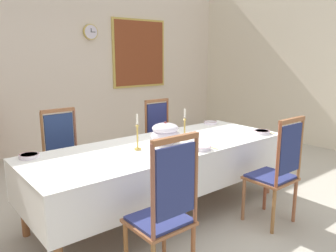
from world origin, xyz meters
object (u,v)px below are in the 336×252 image
(spoon_primary, at_px, (208,146))
(mounted_clock, at_px, (91,32))
(candlestick_west, at_px, (137,135))
(spoon_secondary, at_px, (267,131))
(bowl_far_right, at_px, (29,156))
(chair_south_a, at_px, (165,210))
(chair_south_b, at_px, (277,170))
(bowl_far_left, at_px, (210,122))
(chair_north_a, at_px, (65,155))
(candlestick_east, at_px, (185,128))
(bowl_near_right, at_px, (262,132))
(dining_table, at_px, (162,151))
(soup_tureen, at_px, (165,133))
(bowl_near_left, at_px, (202,147))
(chair_north_b, at_px, (162,137))
(framed_painting, at_px, (139,53))

(spoon_primary, bearing_deg, mounted_clock, 82.62)
(candlestick_west, height_order, spoon_secondary, candlestick_west)
(bowl_far_right, bearing_deg, chair_south_a, -68.34)
(chair_south_b, relative_size, bowl_far_left, 6.27)
(chair_north_a, xyz_separation_m, mounted_clock, (1.50, 2.22, 1.55))
(candlestick_east, height_order, bowl_far_left, candlestick_east)
(chair_north_a, distance_m, candlestick_west, 1.07)
(candlestick_east, distance_m, bowl_near_right, 1.01)
(dining_table, height_order, bowl_far_left, bowl_far_left)
(dining_table, height_order, soup_tureen, soup_tureen)
(chair_north_a, bearing_deg, chair_south_b, 127.70)
(chair_south_b, bearing_deg, dining_table, 127.95)
(candlestick_east, relative_size, spoon_primary, 1.98)
(spoon_secondary, bearing_deg, bowl_far_right, 173.59)
(bowl_near_right, xyz_separation_m, bowl_far_left, (-0.07, 0.80, -0.00))
(candlestick_east, distance_m, spoon_primary, 0.40)
(bowl_near_right, distance_m, spoon_secondary, 0.14)
(bowl_far_left, xyz_separation_m, mounted_clock, (-0.39, 2.72, 1.32))
(soup_tureen, height_order, spoon_primary, soup_tureen)
(bowl_near_left, bearing_deg, spoon_primary, 11.96)
(soup_tureen, bearing_deg, chair_north_b, 53.57)
(candlestick_east, distance_m, framed_painting, 3.62)
(chair_south_a, height_order, mounted_clock, mounted_clock)
(framed_painting, bearing_deg, chair_north_b, -117.26)
(candlestick_east, bearing_deg, bowl_near_left, -107.61)
(dining_table, bearing_deg, chair_south_b, -52.05)
(bowl_near_left, bearing_deg, bowl_far_left, 39.94)
(bowl_far_left, xyz_separation_m, spoon_primary, (-0.87, -0.80, -0.02))
(chair_south_b, relative_size, framed_painting, 0.82)
(soup_tureen, relative_size, bowl_far_left, 1.77)
(bowl_far_left, bearing_deg, framed_painting, 75.72)
(chair_north_a, bearing_deg, mounted_clock, -124.09)
(chair_south_b, height_order, spoon_secondary, chair_south_b)
(bowl_far_left, relative_size, spoon_secondary, 1.02)
(dining_table, distance_m, candlestick_west, 0.39)
(bowl_near_right, xyz_separation_m, bowl_far_right, (-2.50, 0.79, -0.00))
(candlestick_west, xyz_separation_m, spoon_primary, (0.63, -0.38, -0.14))
(bowl_near_left, distance_m, spoon_primary, 0.13)
(dining_table, relative_size, bowl_far_right, 15.57)
(soup_tureen, xyz_separation_m, bowl_near_right, (1.21, -0.37, -0.10))
(chair_south_a, bearing_deg, bowl_far_right, 111.66)
(bowl_near_right, bearing_deg, bowl_far_left, 94.96)
(framed_painting, bearing_deg, bowl_far_left, -104.28)
(chair_north_a, relative_size, chair_south_b, 0.97)
(chair_south_b, height_order, candlestick_east, chair_south_b)
(chair_north_b, bearing_deg, dining_table, 51.97)
(bowl_far_left, height_order, spoon_secondary, bowl_far_left)
(soup_tureen, xyz_separation_m, bowl_far_right, (-1.29, 0.42, -0.10))
(bowl_far_right, height_order, framed_painting, framed_painting)
(candlestick_west, height_order, bowl_far_left, candlestick_west)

